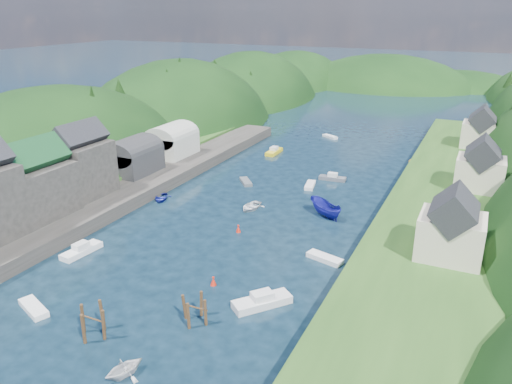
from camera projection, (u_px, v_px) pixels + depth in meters
The scene contains 14 objects.
ground at pixel (306, 175), 92.31m from camera, with size 600.00×600.00×0.00m, color black.
hillside_left at pixel (179, 154), 134.23m from camera, with size 44.00×245.56×52.00m.
far_hills at pixel (412, 113), 200.83m from camera, with size 103.00×68.00×44.00m.
hill_trees at pixel (336, 102), 100.24m from camera, with size 91.19×150.80×12.52m.
quay_left at pixel (92, 204), 76.05m from camera, with size 12.00×110.00×2.00m, color #2D2B28.
terrace_left_grass at pixel (57, 195), 78.74m from camera, with size 12.00×110.00×2.50m, color #234719.
boat_sheds at pixel (153, 146), 91.48m from camera, with size 7.00×21.00×7.50m.
terrace_right at pixel (444, 209), 73.46m from camera, with size 16.00×120.00×2.40m, color #234719.
right_bank_cottages at pixel (474, 166), 77.72m from camera, with size 9.00×59.24×8.41m.
piling_cluster_near at pixel (93, 324), 46.69m from camera, with size 3.01×2.83×3.76m.
piling_cluster_far at pixel (195, 312), 48.88m from camera, with size 2.86×2.70×3.35m.
channel_buoy_near at pixel (213, 281), 55.56m from camera, with size 0.70×0.70×1.10m.
channel_buoy_far at pixel (238, 229), 68.67m from camera, with size 0.70×0.70×1.10m.
moored_boats at pixel (219, 233), 67.02m from camera, with size 37.20×95.45×2.47m.
Camera 1 is at (28.74, -33.31, 29.19)m, focal length 35.00 mm.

